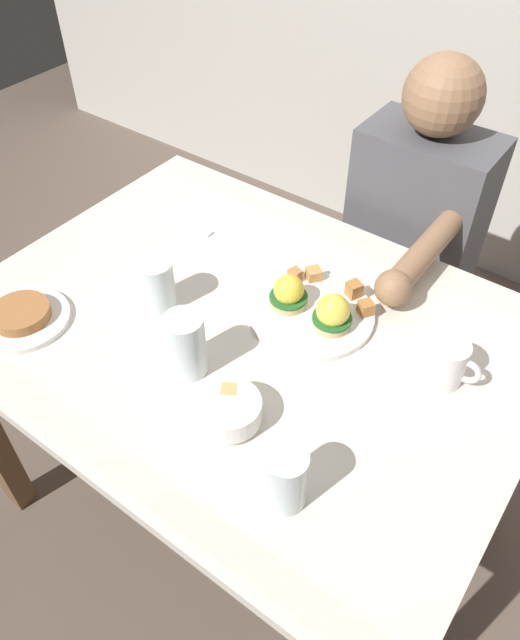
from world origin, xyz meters
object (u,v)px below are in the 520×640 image
object	(u,v)px
fruit_bowl	(229,411)
water_glass_near	(157,286)
dining_table	(246,359)
eggs_benedict_plate	(313,308)
coffee_mug	(447,361)
fork	(191,225)
side_plate	(22,317)
water_glass_extra	(186,348)
water_glass_far	(285,480)
diner_person	(409,240)

from	to	relation	value
fruit_bowl	water_glass_near	size ratio (longest dim) A/B	1.03
dining_table	eggs_benedict_plate	distance (m)	0.20
eggs_benedict_plate	water_glass_near	size ratio (longest dim) A/B	2.31
coffee_mug	fork	world-z (taller)	coffee_mug
fruit_bowl	side_plate	distance (m)	0.52
eggs_benedict_plate	water_glass_extra	bearing A→B (deg)	-113.57
coffee_mug	water_glass_near	size ratio (longest dim) A/B	0.95
water_glass_near	water_glass_extra	xyz separation A→B (m)	(0.17, -0.10, 0.01)
eggs_benedict_plate	fruit_bowl	distance (m)	0.32
water_glass_far	eggs_benedict_plate	bearing A→B (deg)	116.80
fork	water_glass_far	world-z (taller)	water_glass_far
water_glass_extra	side_plate	distance (m)	0.39
side_plate	coffee_mug	bearing A→B (deg)	25.91
fork	diner_person	xyz separation A→B (m)	(0.44, 0.40, -0.09)
eggs_benedict_plate	diner_person	size ratio (longest dim) A/B	0.24
fork	fruit_bowl	bearing A→B (deg)	-42.35
eggs_benedict_plate	diner_person	xyz separation A→B (m)	(0.01, 0.49, -0.12)
fruit_bowl	fork	world-z (taller)	fruit_bowl
dining_table	fork	size ratio (longest dim) A/B	7.73
coffee_mug	side_plate	xyz separation A→B (m)	(-0.79, -0.38, -0.04)
fork	water_glass_extra	distance (m)	0.48
fork	dining_table	bearing A→B (deg)	-31.62
dining_table	diner_person	distance (m)	0.61
water_glass_extra	dining_table	bearing A→B (deg)	83.93
water_glass_far	diner_person	xyz separation A→B (m)	(-0.19, 0.88, -0.14)
eggs_benedict_plate	fruit_bowl	xyz separation A→B (m)	(0.03, -0.32, 0.00)
eggs_benedict_plate	side_plate	xyz separation A→B (m)	(-0.49, -0.38, -0.01)
fork	diner_person	distance (m)	0.60
dining_table	water_glass_near	size ratio (longest dim) A/B	10.27
eggs_benedict_plate	coffee_mug	distance (m)	0.30
dining_table	water_glass_far	bearing A→B (deg)	-43.43
side_plate	fruit_bowl	bearing A→B (deg)	6.47
water_glass_near	diner_person	size ratio (longest dim) A/B	0.10
dining_table	water_glass_near	bearing A→B (deg)	-162.90
fork	water_glass_extra	bearing A→B (deg)	-49.49
fruit_bowl	water_glass_extra	distance (m)	0.16
coffee_mug	water_glass_far	bearing A→B (deg)	-104.58
fruit_bowl	water_glass_extra	world-z (taller)	water_glass_extra
coffee_mug	water_glass_near	xyz separation A→B (m)	(-0.59, -0.17, 0.00)
fork	water_glass_near	xyz separation A→B (m)	(0.14, -0.26, 0.05)
dining_table	water_glass_far	xyz separation A→B (m)	(0.30, -0.28, 0.16)
coffee_mug	diner_person	xyz separation A→B (m)	(-0.29, 0.49, -0.14)
dining_table	diner_person	world-z (taller)	diner_person
coffee_mug	eggs_benedict_plate	bearing A→B (deg)	-179.13
water_glass_near	water_glass_extra	world-z (taller)	water_glass_extra
water_glass_far	side_plate	size ratio (longest dim) A/B	0.60
eggs_benedict_plate	water_glass_far	xyz separation A→B (m)	(0.20, -0.39, 0.03)
water_glass_near	fork	bearing A→B (deg)	117.83
dining_table	water_glass_near	distance (m)	0.26
eggs_benedict_plate	fork	world-z (taller)	eggs_benedict_plate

